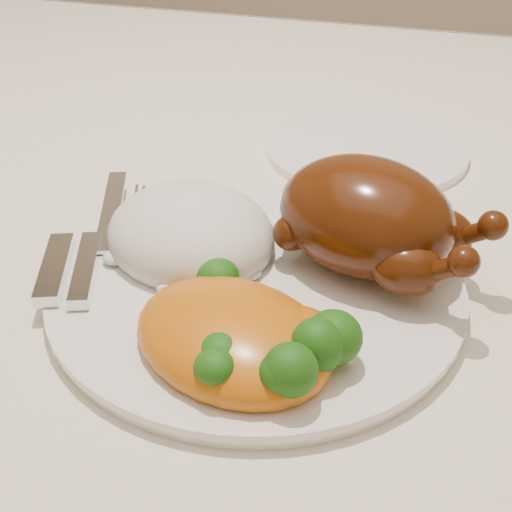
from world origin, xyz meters
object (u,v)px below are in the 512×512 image
(dinner_plate, at_px, (256,287))
(roast_chicken, at_px, (370,219))
(side_plate, at_px, (366,149))
(dining_table, at_px, (203,252))

(dinner_plate, height_order, roast_chicken, roast_chicken)
(side_plate, bearing_deg, dining_table, -156.47)
(dining_table, bearing_deg, roast_chicken, -39.13)
(dinner_plate, bearing_deg, side_plate, 81.13)
(dining_table, relative_size, dinner_plate, 5.58)
(side_plate, distance_m, roast_chicken, 0.22)
(side_plate, height_order, roast_chicken, roast_chicken)
(dining_table, distance_m, dinner_plate, 0.24)
(dinner_plate, distance_m, roast_chicken, 0.09)
(dining_table, bearing_deg, dinner_plate, -59.38)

